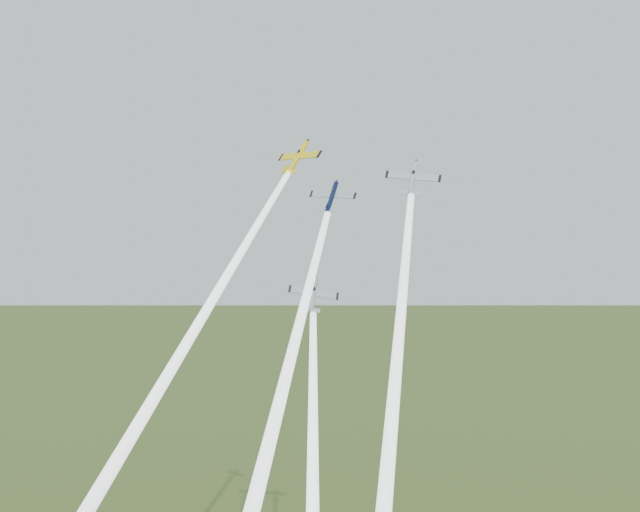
{
  "coord_description": "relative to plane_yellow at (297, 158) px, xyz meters",
  "views": [
    {
      "loc": [
        42.01,
        -108.93,
        95.82
      ],
      "look_at": [
        0.0,
        -6.0,
        92.0
      ],
      "focal_mm": 45.0,
      "sensor_mm": 36.0,
      "label": 1
    }
  ],
  "objects": [
    {
      "name": "smoke_trail_yellow",
      "position": [
        -7.99,
        -23.2,
        -29.45
      ],
      "size": [
        17.37,
        44.93,
        55.45
      ],
      "primitive_type": null,
      "rotation": [
        -0.69,
        0.0,
        -0.33
      ],
      "color": "white"
    },
    {
      "name": "plane_silver_low",
      "position": [
        8.2,
        -13.13,
        -20.58
      ],
      "size": [
        7.88,
        7.96,
        7.21
      ],
      "primitive_type": null,
      "rotation": [
        0.88,
        0.16,
        0.39
      ],
      "color": "#A4AAB2"
    },
    {
      "name": "plane_navy",
      "position": [
        9.15,
        -8.37,
        -6.63
      ],
      "size": [
        7.02,
        5.75,
        6.4
      ],
      "primitive_type": null,
      "rotation": [
        0.88,
        0.06,
        0.07
      ],
      "color": "#0D1639"
    },
    {
      "name": "plane_yellow",
      "position": [
        0.0,
        0.0,
        0.0
      ],
      "size": [
        10.29,
        8.98,
        7.45
      ],
      "primitive_type": null,
      "rotation": [
        0.88,
        0.0,
        -0.33
      ],
      "color": "yellow"
    },
    {
      "name": "plane_silver_right",
      "position": [
        21.44,
        -9.14,
        -4.34
      ],
      "size": [
        8.12,
        7.18,
        7.35
      ],
      "primitive_type": null,
      "rotation": [
        0.88,
        0.09,
        0.18
      ],
      "color": "silver"
    },
    {
      "name": "smoke_trail_navy",
      "position": [
        10.67,
        -29.58,
        -32.16
      ],
      "size": [
        5.16,
        40.26,
        47.61
      ],
      "primitive_type": null,
      "rotation": [
        -0.69,
        0.0,
        0.07
      ],
      "color": "white"
    },
    {
      "name": "smoke_trail_silver_right",
      "position": [
        25.98,
        -34.33,
        -35.06
      ],
      "size": [
        10.91,
        48.48,
        57.99
      ],
      "primitive_type": null,
      "rotation": [
        -0.69,
        0.0,
        0.18
      ],
      "color": "white"
    }
  ]
}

